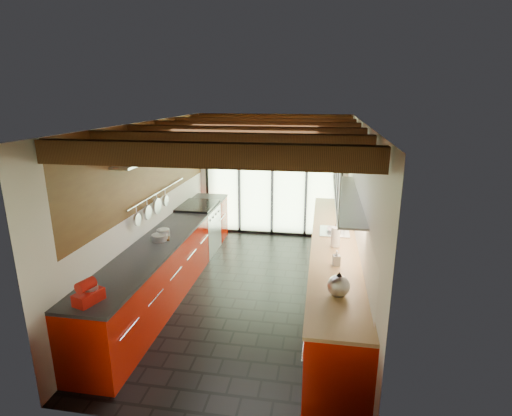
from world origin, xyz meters
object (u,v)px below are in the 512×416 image
at_px(kettle, 339,285).
at_px(soap_bottle, 337,258).
at_px(stand_mixer, 89,293).
at_px(paper_towel, 336,237).
at_px(bowl, 334,230).

height_order(kettle, soap_bottle, kettle).
height_order(stand_mixer, paper_towel, paper_towel).
bearing_deg(stand_mixer, kettle, 12.83).
xyz_separation_m(kettle, soap_bottle, (0.00, 0.79, -0.03)).
height_order(paper_towel, soap_bottle, paper_towel).
relative_size(kettle, soap_bottle, 1.65).
distance_m(stand_mixer, paper_towel, 3.24).
bearing_deg(paper_towel, soap_bottle, -90.00).
distance_m(kettle, soap_bottle, 0.79).
xyz_separation_m(soap_bottle, bowl, (0.00, 1.29, -0.07)).
bearing_deg(kettle, paper_towel, 90.00).
distance_m(stand_mixer, bowl, 3.67).
relative_size(stand_mixer, bowl, 1.45).
height_order(kettle, bowl, kettle).
relative_size(stand_mixer, kettle, 1.01).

